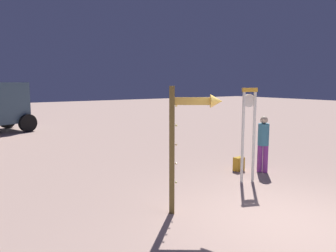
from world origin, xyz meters
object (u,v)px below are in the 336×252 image
object	(u,v)px
standing_clock	(249,128)
person_near_clock	(263,141)
backpack	(239,164)
arrow_sign	(188,129)

from	to	relation	value
standing_clock	person_near_clock	world-z (taller)	standing_clock
standing_clock	backpack	size ratio (longest dim) A/B	6.07
standing_clock	backpack	world-z (taller)	standing_clock
standing_clock	backpack	xyz separation A→B (m)	(0.61, 0.88, -1.19)
arrow_sign	backpack	world-z (taller)	arrow_sign
backpack	standing_clock	bearing A→B (deg)	-124.78
standing_clock	arrow_sign	distance (m)	2.56
person_near_clock	backpack	size ratio (longest dim) A/B	4.05
backpack	person_near_clock	bearing A→B (deg)	-46.11
person_near_clock	backpack	world-z (taller)	person_near_clock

